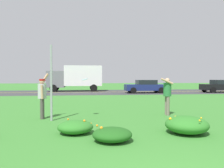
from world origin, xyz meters
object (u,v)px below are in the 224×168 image
object	(u,v)px
frisbee_pale_blue	(85,79)
person_thrower_red_cap_gray_shirt	(42,94)
box_truck_gray	(76,77)
sign_post_near_path	(51,83)
person_catcher_green_shirt	(167,93)
car_black_leftmost	(221,86)
car_navy_center_left	(145,86)

from	to	relation	value
frisbee_pale_blue	person_thrower_red_cap_gray_shirt	bearing A→B (deg)	-174.86
person_thrower_red_cap_gray_shirt	box_truck_gray	distance (m)	19.20
sign_post_near_path	person_catcher_green_shirt	xyz separation A→B (m)	(4.89, 0.70, -0.47)
car_black_leftmost	car_navy_center_left	distance (m)	9.06
person_catcher_green_shirt	sign_post_near_path	bearing A→B (deg)	-171.90
sign_post_near_path	car_black_leftmost	size ratio (longest dim) A/B	0.64
box_truck_gray	person_thrower_red_cap_gray_shirt	bearing A→B (deg)	-91.95
person_catcher_green_shirt	box_truck_gray	size ratio (longest dim) A/B	0.25
person_catcher_green_shirt	car_black_leftmost	bearing A→B (deg)	50.18
person_catcher_green_shirt	box_truck_gray	distance (m)	19.52
sign_post_near_path	person_thrower_red_cap_gray_shirt	size ratio (longest dim) A/B	1.57
person_thrower_red_cap_gray_shirt	frisbee_pale_blue	size ratio (longest dim) A/B	7.20
sign_post_near_path	car_black_leftmost	distance (m)	22.96
person_thrower_red_cap_gray_shirt	car_navy_center_left	distance (m)	17.09
person_thrower_red_cap_gray_shirt	car_navy_center_left	size ratio (longest dim) A/B	0.41
sign_post_near_path	person_thrower_red_cap_gray_shirt	xyz separation A→B (m)	(-0.42, 0.47, -0.47)
sign_post_near_path	car_black_leftmost	xyz separation A→B (m)	(17.08, 15.32, -0.71)
car_navy_center_left	sign_post_near_path	bearing A→B (deg)	-117.64
car_black_leftmost	car_navy_center_left	world-z (taller)	same
person_catcher_green_shirt	car_navy_center_left	size ratio (longest dim) A/B	0.37
car_black_leftmost	sign_post_near_path	bearing A→B (deg)	-138.11
person_thrower_red_cap_gray_shirt	frisbee_pale_blue	distance (m)	1.80
person_catcher_green_shirt	car_black_leftmost	size ratio (longest dim) A/B	0.37
person_thrower_red_cap_gray_shirt	box_truck_gray	size ratio (longest dim) A/B	0.28
sign_post_near_path	box_truck_gray	world-z (taller)	box_truck_gray
person_thrower_red_cap_gray_shirt	sign_post_near_path	bearing A→B (deg)	-47.89
sign_post_near_path	car_navy_center_left	size ratio (longest dim) A/B	0.64
person_catcher_green_shirt	frisbee_pale_blue	xyz separation A→B (m)	(-3.62, -0.08, 0.60)
box_truck_gray	sign_post_near_path	bearing A→B (deg)	-90.67
box_truck_gray	car_navy_center_left	bearing A→B (deg)	-28.97
sign_post_near_path	car_navy_center_left	bearing A→B (deg)	62.36
car_black_leftmost	car_navy_center_left	bearing A→B (deg)	180.00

